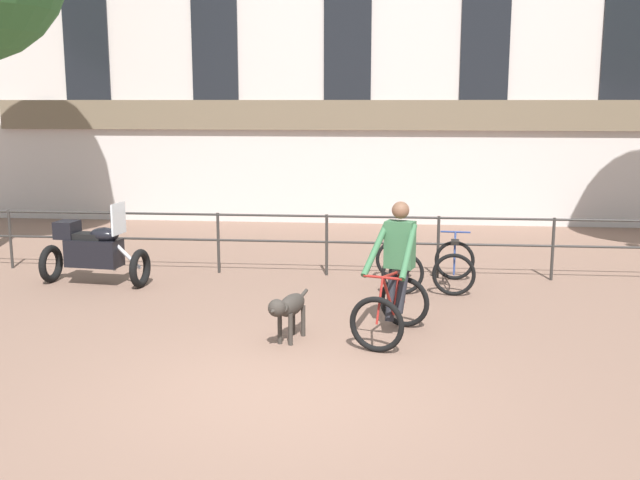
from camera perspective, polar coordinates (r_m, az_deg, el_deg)
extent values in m
plane|color=#7A5B4C|center=(7.87, -2.89, -11.39)|extent=(60.00, 60.00, 0.00)
cylinder|color=#2D2B28|center=(14.32, -22.51, 0.06)|extent=(0.05, 0.05, 1.05)
cylinder|color=#2D2B28|center=(13.55, -15.49, -0.08)|extent=(0.05, 0.05, 1.05)
cylinder|color=#2D2B28|center=(12.99, -7.75, -0.23)|extent=(0.05, 0.05, 1.05)
cylinder|color=#2D2B28|center=(12.70, 0.51, -0.38)|extent=(0.05, 0.05, 1.05)
cylinder|color=#2D2B28|center=(12.68, 8.99, -0.54)|extent=(0.05, 0.05, 1.05)
cylinder|color=#2D2B28|center=(12.93, 17.31, -0.67)|extent=(0.05, 0.05, 1.05)
cylinder|color=#2D2B28|center=(12.61, 0.52, 1.82)|extent=(15.00, 0.04, 0.04)
cylinder|color=#2D2B28|center=(12.69, 0.51, -0.15)|extent=(15.00, 0.04, 0.04)
cube|color=beige|center=(18.33, 2.19, 15.95)|extent=(18.00, 0.60, 9.31)
cube|color=brown|center=(17.89, 2.08, 9.50)|extent=(17.10, 0.12, 0.70)
cube|color=black|center=(19.48, -17.54, 16.55)|extent=(1.10, 0.06, 5.21)
cube|color=black|center=(18.51, -8.10, 17.26)|extent=(1.10, 0.06, 5.21)
cube|color=black|center=(18.05, 2.14, 17.52)|extent=(1.10, 0.06, 5.21)
cube|color=black|center=(18.14, 12.60, 17.25)|extent=(1.10, 0.06, 5.21)
cube|color=black|center=(18.76, 22.61, 16.49)|extent=(1.10, 0.06, 5.21)
torus|color=black|center=(8.91, 4.34, -6.44)|extent=(0.67, 0.28, 0.68)
torus|color=black|center=(9.91, 6.44, -4.70)|extent=(0.67, 0.28, 0.68)
cylinder|color=maroon|center=(9.23, 5.23, -4.30)|extent=(0.19, 0.48, 0.60)
cylinder|color=maroon|center=(9.55, 5.86, -4.02)|extent=(0.11, 0.23, 0.52)
cylinder|color=maroon|center=(9.26, 5.45, -2.63)|extent=(0.24, 0.64, 0.10)
cylinder|color=maroon|center=(9.72, 6.05, -5.16)|extent=(0.16, 0.43, 0.08)
cylinder|color=maroon|center=(9.74, 6.25, -3.57)|extent=(0.11, 0.26, 0.47)
cylinder|color=maroon|center=(8.93, 4.57, -4.64)|extent=(0.10, 0.22, 0.54)
cylinder|color=maroon|center=(8.95, 4.80, -2.86)|extent=(0.47, 0.18, 0.03)
cube|color=black|center=(9.57, 6.07, -2.29)|extent=(0.19, 0.27, 0.05)
cube|color=#33603D|center=(9.51, 6.11, -0.35)|extent=(0.41, 0.32, 0.60)
sphere|color=brown|center=(9.43, 6.16, 2.27)|extent=(0.22, 0.22, 0.22)
cylinder|color=#33603D|center=(9.27, 4.25, -0.69)|extent=(0.35, 0.69, 0.60)
cylinder|color=#33603D|center=(9.14, 6.74, -0.90)|extent=(0.24, 0.71, 0.60)
cylinder|color=black|center=(9.57, 5.45, -4.13)|extent=(0.17, 0.32, 0.69)
cylinder|color=black|center=(9.52, 6.26, -3.86)|extent=(0.22, 0.32, 0.58)
ellipsoid|color=#332D28|center=(9.30, -2.17, -4.96)|extent=(0.39, 0.65, 0.26)
cylinder|color=#332D28|center=(9.08, -2.82, -5.23)|extent=(0.18, 0.17, 0.16)
sphere|color=#332D28|center=(8.91, -3.32, -5.19)|extent=(0.21, 0.21, 0.21)
cone|color=#332D28|center=(8.83, -3.58, -5.43)|extent=(0.15, 0.16, 0.12)
cylinder|color=#332D28|center=(9.61, -1.26, -4.12)|extent=(0.10, 0.20, 0.10)
cylinder|color=#332D28|center=(9.23, -3.08, -6.72)|extent=(0.06, 0.06, 0.40)
cylinder|color=#332D28|center=(9.17, -2.26, -6.83)|extent=(0.06, 0.06, 0.40)
cylinder|color=#332D28|center=(9.57, -2.07, -6.08)|extent=(0.06, 0.06, 0.40)
cylinder|color=#332D28|center=(9.52, -1.27, -6.17)|extent=(0.06, 0.06, 0.40)
torus|color=black|center=(12.26, -13.55, -2.11)|extent=(0.19, 0.63, 0.62)
torus|color=black|center=(13.02, -19.81, -1.71)|extent=(0.19, 0.63, 0.62)
cube|color=black|center=(12.58, -16.83, -0.93)|extent=(0.91, 0.50, 0.44)
ellipsoid|color=black|center=(12.43, -16.11, 0.38)|extent=(0.51, 0.38, 0.24)
cube|color=black|center=(12.58, -17.32, 0.30)|extent=(0.59, 0.36, 0.10)
cylinder|color=#B2B2B7|center=(12.31, -14.42, -1.22)|extent=(0.44, 0.11, 0.41)
cube|color=silver|center=(12.26, -15.11, 1.58)|extent=(0.08, 0.44, 0.50)
cube|color=black|center=(12.74, -18.70, 0.76)|extent=(0.36, 0.40, 0.28)
torus|color=black|center=(12.57, 5.76, -1.46)|extent=(0.66, 0.13, 0.66)
torus|color=black|center=(11.55, 6.32, -2.55)|extent=(0.66, 0.13, 0.66)
cylinder|color=black|center=(12.12, 5.99, -0.80)|extent=(0.08, 0.47, 0.58)
cylinder|color=black|center=(11.82, 6.15, -1.26)|extent=(0.05, 0.22, 0.51)
cylinder|color=black|center=(11.98, 6.06, 0.27)|extent=(0.10, 0.63, 0.10)
cylinder|color=black|center=(11.76, 6.20, -2.44)|extent=(0.07, 0.42, 0.07)
cylinder|color=black|center=(11.61, 6.27, -1.35)|extent=(0.05, 0.25, 0.46)
cylinder|color=black|center=(12.42, 5.83, -0.40)|extent=(0.05, 0.21, 0.52)
cylinder|color=black|center=(12.28, 5.90, 0.69)|extent=(0.48, 0.08, 0.03)
cube|color=black|center=(11.68, 6.23, -0.07)|extent=(0.14, 0.25, 0.05)
torus|color=black|center=(12.61, 10.22, -1.54)|extent=(0.66, 0.12, 0.66)
torus|color=black|center=(11.58, 10.16, -2.61)|extent=(0.66, 0.12, 0.66)
cylinder|color=navy|center=(12.16, 10.23, -0.87)|extent=(0.07, 0.47, 0.58)
cylinder|color=navy|center=(11.86, 10.21, -1.33)|extent=(0.05, 0.22, 0.51)
cylinder|color=navy|center=(12.02, 10.26, 0.19)|extent=(0.09, 0.63, 0.10)
cylinder|color=navy|center=(11.79, 10.17, -2.50)|extent=(0.06, 0.42, 0.07)
cylinder|color=navy|center=(11.65, 10.20, -1.42)|extent=(0.04, 0.25, 0.46)
cylinder|color=navy|center=(12.47, 10.25, -0.48)|extent=(0.04, 0.21, 0.52)
cylinder|color=navy|center=(12.33, 10.28, 0.61)|extent=(0.48, 0.07, 0.03)
cube|color=black|center=(11.72, 10.25, -0.14)|extent=(0.14, 0.25, 0.05)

